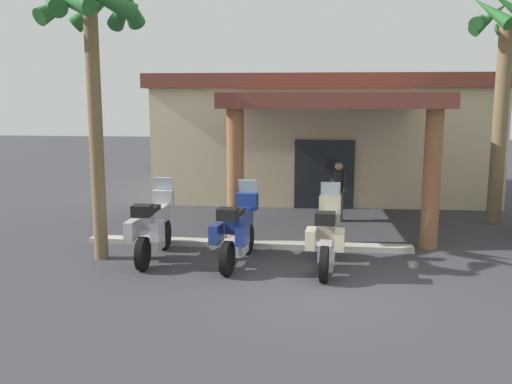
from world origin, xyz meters
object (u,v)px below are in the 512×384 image
palm_tree_near_portico (505,58)px  motorcycle_cream (327,235)px  motorcycle_blue (238,230)px  pedestrian (338,187)px  motel_building (322,134)px  motorcycle_silver (153,226)px  palm_tree_roadside (91,33)px

palm_tree_near_portico → motorcycle_cream: bearing=-133.0°
motorcycle_blue → palm_tree_near_portico: palm_tree_near_portico is taller
motorcycle_cream → pedestrian: size_ratio=1.37×
motel_building → motorcycle_blue: (-1.60, -9.07, -1.39)m
palm_tree_near_portico → motel_building: bearing=137.5°
motorcycle_blue → pedestrian: 4.81m
motorcycle_silver → motorcycle_blue: same height
motorcycle_blue → palm_tree_near_portico: size_ratio=0.36×
motel_building → motorcycle_cream: size_ratio=5.26×
pedestrian → palm_tree_roadside: (-4.98, -4.30, 3.63)m
palm_tree_near_portico → palm_tree_roadside: bearing=-152.9°
motel_building → motorcycle_cream: 9.32m
motorcycle_silver → palm_tree_near_portico: 10.02m
palm_tree_roadside → pedestrian: bearing=40.8°
palm_tree_near_portico → pedestrian: bearing=-174.4°
motel_building → pedestrian: size_ratio=7.20×
motorcycle_cream → motorcycle_blue: bearing=89.2°
motel_building → pedestrian: motel_building is taller
motel_building → motorcycle_silver: (-3.38, -8.94, -1.39)m
motorcycle_silver → palm_tree_near_portico: (8.11, 4.61, 3.66)m
motorcycle_cream → palm_tree_near_portico: (4.55, 4.88, 3.66)m
motel_building → palm_tree_near_portico: bearing=-44.7°
motorcycle_blue → palm_tree_roadside: (-2.88, 0.03, 3.87)m
motel_building → pedestrian: bearing=-86.2°
pedestrian → motel_building: bearing=-132.5°
motorcycle_silver → motorcycle_cream: bearing=-95.1°
motel_building → motorcycle_silver: 9.66m
motorcycle_silver → motorcycle_cream: same height
motorcycle_silver → motorcycle_cream: 3.57m
pedestrian → palm_tree_roadside: bearing=-7.7°
motorcycle_cream → motel_building: bearing=5.0°
motorcycle_blue → palm_tree_near_portico: (6.33, 4.73, 3.66)m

